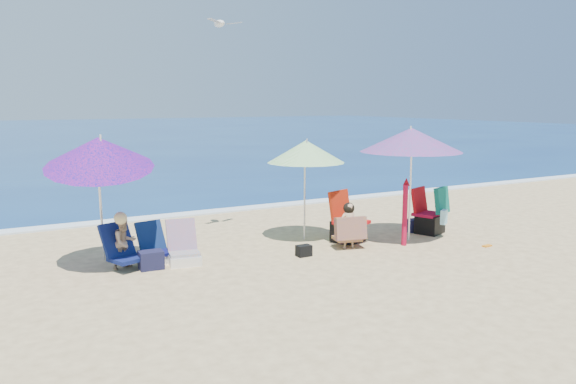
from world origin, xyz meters
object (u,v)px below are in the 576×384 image
person_left (124,242)px  seagull (220,23)px  umbrella_blue (99,152)px  furled_umbrella (405,209)px  camp_chair_right (431,216)px  umbrella_striped (306,152)px  chair_navy (156,252)px  camp_chair_left (347,227)px  umbrella_turquoise (411,140)px  chair_rainbow (184,252)px  person_center (349,226)px

person_left → seagull: seagull is taller
umbrella_blue → person_left: 1.56m
furled_umbrella → camp_chair_right: furled_umbrella is taller
umbrella_striped → chair_navy: (-3.12, -0.10, -1.62)m
umbrella_striped → umbrella_blue: umbrella_blue is taller
furled_umbrella → camp_chair_left: size_ratio=1.29×
umbrella_striped → furled_umbrella: 2.24m
chair_navy → person_left: size_ratio=0.71×
umbrella_turquoise → chair_rainbow: size_ratio=3.08×
chair_rainbow → seagull: seagull is taller
chair_rainbow → seagull: (1.35, 1.43, 4.10)m
chair_navy → camp_chair_right: camp_chair_right is taller
furled_umbrella → seagull: 5.12m
umbrella_turquoise → person_center: bearing=177.6°
chair_rainbow → camp_chair_left: size_ratio=0.73×
umbrella_turquoise → camp_chair_right: umbrella_turquoise is taller
umbrella_turquoise → person_center: size_ratio=2.60×
camp_chair_left → person_left: bearing=176.2°
chair_navy → camp_chair_right: (5.75, -0.69, 0.18)m
chair_navy → camp_chair_left: size_ratio=0.68×
umbrella_blue → person_left: bearing=-16.0°
chair_rainbow → camp_chair_right: 5.37m
camp_chair_left → person_center: 0.56m
umbrella_striped → camp_chair_left: (0.67, -0.51, -1.49)m
camp_chair_right → person_center: bearing=-175.1°
umbrella_blue → camp_chair_right: 6.87m
umbrella_turquoise → umbrella_blue: size_ratio=0.96×
umbrella_turquoise → umbrella_blue: 5.88m
umbrella_turquoise → chair_navy: size_ratio=3.32×
chair_rainbow → camp_chair_right: (5.35, -0.38, 0.17)m
chair_rainbow → chair_navy: bearing=142.2°
umbrella_turquoise → furled_umbrella: size_ratio=1.75×
umbrella_blue → chair_navy: (0.89, 0.04, -1.79)m
umbrella_turquoise → camp_chair_left: umbrella_turquoise is taller
person_center → person_left: bearing=169.5°
umbrella_blue → seagull: size_ratio=3.03×
umbrella_striped → seagull: seagull is taller
furled_umbrella → chair_navy: 4.78m
umbrella_blue → camp_chair_left: 4.98m
umbrella_striped → person_center: umbrella_striped is taller
furled_umbrella → person_center: bearing=164.0°
chair_rainbow → person_left: person_left is taller
umbrella_striped → chair_navy: size_ratio=2.96×
camp_chair_right → umbrella_striped: bearing=163.4°
umbrella_striped → furled_umbrella: umbrella_striped is taller
umbrella_striped → furled_umbrella: bearing=-41.3°
umbrella_turquoise → camp_chair_left: 2.13m
camp_chair_left → umbrella_turquoise: bearing=-25.0°
furled_umbrella → person_left: (-5.17, 1.07, -0.28)m
chair_navy → camp_chair_right: 5.80m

